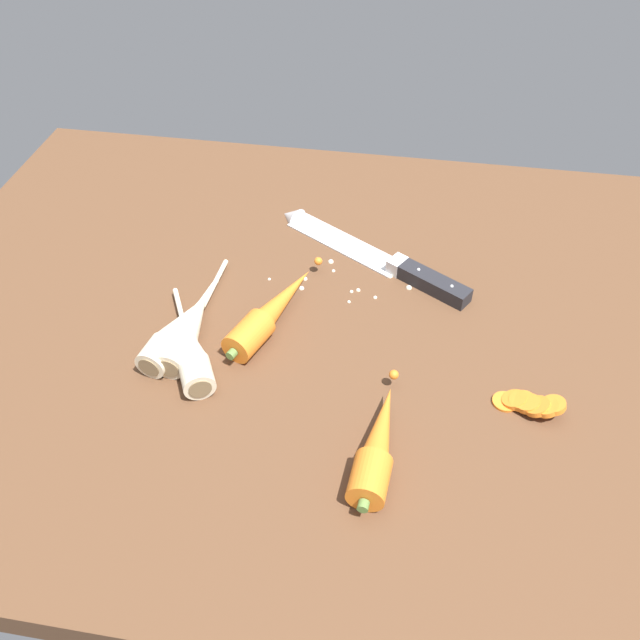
{
  "coord_description": "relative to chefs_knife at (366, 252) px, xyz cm",
  "views": [
    {
      "loc": [
        10.52,
        -65.72,
        63.11
      ],
      "look_at": [
        0.0,
        -2.0,
        1.5
      ],
      "focal_mm": 37.54,
      "sensor_mm": 36.0,
      "label": 1
    }
  ],
  "objects": [
    {
      "name": "ground_plane",
      "position": [
        -4.26,
        -14.83,
        -2.65
      ],
      "size": [
        120.0,
        90.0,
        4.0
      ],
      "primitive_type": "cube",
      "color": "brown"
    },
    {
      "name": "chefs_knife",
      "position": [
        0.0,
        0.0,
        0.0
      ],
      "size": [
        31.41,
        20.9,
        4.18
      ],
      "color": "silver",
      "rests_on": "ground_plane"
    },
    {
      "name": "whole_carrot",
      "position": [
        -10.92,
        -17.03,
        1.45
      ],
      "size": [
        10.31,
        21.46,
        4.2
      ],
      "color": "orange",
      "rests_on": "ground_plane"
    },
    {
      "name": "whole_carrot_second",
      "position": [
        5.37,
        -36.26,
        1.45
      ],
      "size": [
        5.42,
        19.59,
        4.2
      ],
      "color": "orange",
      "rests_on": "ground_plane"
    },
    {
      "name": "parsnip_front",
      "position": [
        -22.56,
        -23.25,
        1.33
      ],
      "size": [
        6.0,
        18.72,
        4.0
      ],
      "color": "beige",
      "rests_on": "ground_plane"
    },
    {
      "name": "parsnip_mid_left",
      "position": [
        -19.34,
        -25.72,
        1.33
      ],
      "size": [
        11.22,
        18.85,
        4.0
      ],
      "color": "beige",
      "rests_on": "ground_plane"
    },
    {
      "name": "parsnip_mid_right",
      "position": [
        -20.9,
        -21.6,
        1.33
      ],
      "size": [
        4.63,
        22.93,
        4.0
      ],
      "color": "beige",
      "rests_on": "ground_plane"
    },
    {
      "name": "carrot_slice_stack",
      "position": [
        22.54,
        -26.53,
        0.42
      ],
      "size": [
        8.3,
        4.41,
        3.01
      ],
      "color": "orange",
      "rests_on": "ground_plane"
    },
    {
      "name": "mince_crumbs",
      "position": [
        -0.27,
        -5.59,
        -0.29
      ],
      "size": [
        20.93,
        10.45,
        0.86
      ],
      "color": "silver",
      "rests_on": "ground_plane"
    }
  ]
}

